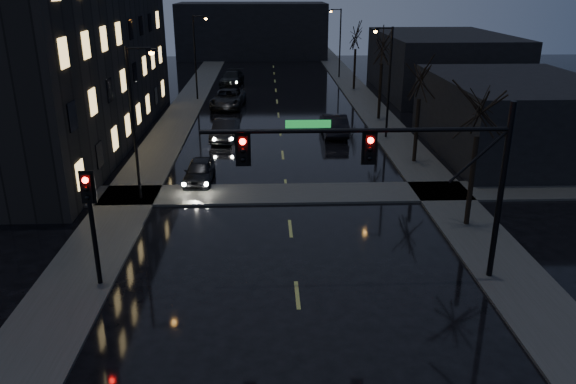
{
  "coord_description": "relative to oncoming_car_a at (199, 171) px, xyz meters",
  "views": [
    {
      "loc": [
        -1.06,
        -10.13,
        10.91
      ],
      "look_at": [
        -0.25,
        10.39,
        3.2
      ],
      "focal_mm": 35.0,
      "sensor_mm": 36.0,
      "label": 1
    }
  ],
  "objects": [
    {
      "name": "tree_near",
      "position": [
        13.36,
        -6.75,
        5.55
      ],
      "size": [
        3.52,
        3.52,
        8.08
      ],
      "color": "black",
      "rests_on": "ground"
    },
    {
      "name": "sidewalk_cross",
      "position": [
        4.96,
        -2.25,
        -0.61
      ],
      "size": [
        40.0,
        3.0,
        0.12
      ],
      "primitive_type": "cube",
      "color": "#2D2D2B",
      "rests_on": "ground"
    },
    {
      "name": "sidewalk_right",
      "position": [
        13.46,
        14.25,
        -0.61
      ],
      "size": [
        3.0,
        140.0,
        0.12
      ],
      "primitive_type": "cube",
      "color": "#2D2D2B",
      "rests_on": "ground"
    },
    {
      "name": "oncoming_car_a",
      "position": [
        0.0,
        0.0,
        0.0
      ],
      "size": [
        1.68,
        3.97,
        1.34
      ],
      "primitive_type": "imported",
      "rotation": [
        0.0,
        0.0,
        -0.03
      ],
      "color": "black",
      "rests_on": "ground"
    },
    {
      "name": "signal_mast",
      "position": [
        8.81,
        -11.76,
        4.2
      ],
      "size": [
        11.11,
        0.41,
        7.0
      ],
      "color": "black",
      "rests_on": "ground"
    },
    {
      "name": "commercial_right_near",
      "position": [
        20.46,
        5.25,
        1.83
      ],
      "size": [
        10.0,
        14.0,
        5.0
      ],
      "primitive_type": "cube",
      "color": "black",
      "rests_on": "ground"
    },
    {
      "name": "far_block",
      "position": [
        1.96,
        57.25,
        3.33
      ],
      "size": [
        22.0,
        10.0,
        8.0
      ],
      "primitive_type": "cube",
      "color": "black",
      "rests_on": "ground"
    },
    {
      "name": "streetlight_r_mid",
      "position": [
        12.55,
        9.25,
        4.11
      ],
      "size": [
        1.53,
        0.28,
        8.0
      ],
      "color": "black",
      "rests_on": "ground"
    },
    {
      "name": "oncoming_car_b",
      "position": [
        0.86,
        9.28,
        0.08
      ],
      "size": [
        2.03,
        4.66,
        1.49
      ],
      "primitive_type": "imported",
      "rotation": [
        0.0,
        0.0,
        -0.1
      ],
      "color": "black",
      "rests_on": "ground"
    },
    {
      "name": "commercial_right_far",
      "position": [
        21.96,
        27.25,
        2.33
      ],
      "size": [
        12.0,
        18.0,
        6.0
      ],
      "primitive_type": "cube",
      "color": "black",
      "rests_on": "ground"
    },
    {
      "name": "streetlight_r_far",
      "position": [
        12.55,
        37.25,
        4.11
      ],
      "size": [
        1.53,
        0.28,
        8.0
      ],
      "color": "black",
      "rests_on": "ground"
    },
    {
      "name": "streetlight_l_near",
      "position": [
        -2.62,
        -2.75,
        4.11
      ],
      "size": [
        1.53,
        0.28,
        8.0
      ],
      "color": "black",
      "rests_on": "ground"
    },
    {
      "name": "signal_pole_left",
      "position": [
        -2.54,
        -11.76,
        2.34
      ],
      "size": [
        0.35,
        0.41,
        4.53
      ],
      "color": "black",
      "rests_on": "ground"
    },
    {
      "name": "tree_mid_b",
      "position": [
        13.36,
        15.25,
        5.94
      ],
      "size": [
        3.74,
        3.74,
        8.59
      ],
      "color": "black",
      "rests_on": "ground"
    },
    {
      "name": "oncoming_car_c",
      "position": [
        0.4,
        20.7,
        0.16
      ],
      "size": [
        3.29,
        6.18,
        1.65
      ],
      "primitive_type": "imported",
      "rotation": [
        0.0,
        0.0,
        -0.09
      ],
      "color": "black",
      "rests_on": "ground"
    },
    {
      "name": "sidewalk_left",
      "position": [
        -3.54,
        14.25,
        -0.61
      ],
      "size": [
        3.0,
        140.0,
        0.12
      ],
      "primitive_type": "cube",
      "color": "#2D2D2B",
      "rests_on": "ground"
    },
    {
      "name": "tree_mid_a",
      "position": [
        13.36,
        3.25,
        5.16
      ],
      "size": [
        3.3,
        3.3,
        7.58
      ],
      "color": "black",
      "rests_on": "ground"
    },
    {
      "name": "oncoming_car_d",
      "position": [
        0.08,
        32.81,
        0.11
      ],
      "size": [
        2.88,
        5.61,
        1.56
      ],
      "primitive_type": "imported",
      "rotation": [
        0.0,
        0.0,
        -0.14
      ],
      "color": "black",
      "rests_on": "ground"
    },
    {
      "name": "apartment_block",
      "position": [
        -11.54,
        9.25,
        5.33
      ],
      "size": [
        12.0,
        30.0,
        12.0
      ],
      "primitive_type": "cube",
      "color": "black",
      "rests_on": "ground"
    },
    {
      "name": "streetlight_l_far",
      "position": [
        -2.62,
        24.25,
        4.11
      ],
      "size": [
        1.53,
        0.28,
        8.0
      ],
      "color": "black",
      "rests_on": "ground"
    },
    {
      "name": "lead_car",
      "position": [
        9.0,
        10.43,
        0.15
      ],
      "size": [
        1.77,
        4.99,
        1.64
      ],
      "primitive_type": "imported",
      "rotation": [
        0.0,
        0.0,
        3.15
      ],
      "color": "black",
      "rests_on": "ground"
    },
    {
      "name": "tree_far",
      "position": [
        13.36,
        29.25,
        5.39
      ],
      "size": [
        3.43,
        3.43,
        7.88
      ],
      "color": "black",
      "rests_on": "ground"
    }
  ]
}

